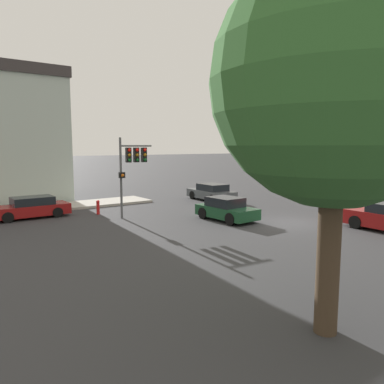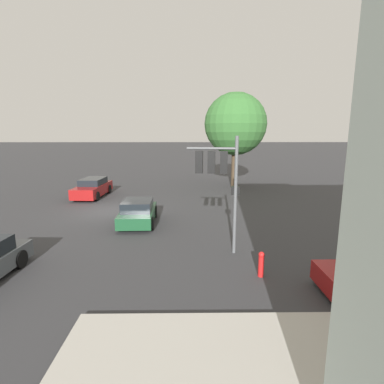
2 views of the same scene
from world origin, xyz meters
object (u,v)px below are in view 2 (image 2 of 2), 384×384
Objects in this scene: crossing_car_0 at (138,212)px; crossing_car_2 at (93,188)px; fire_hydrant at (261,263)px; traffic_signal at (218,171)px; street_tree at (235,124)px.

crossing_car_2 reaches higher than crossing_car_0.
fire_hydrant is (13.74, 10.18, -0.21)m from crossing_car_2.
crossing_car_2 is 17.10m from fire_hydrant.
traffic_signal reaches higher than fire_hydrant.
crossing_car_0 is at bearing -139.78° from fire_hydrant.
crossing_car_0 is 0.80× the size of crossing_car_2.
crossing_car_0 reaches higher than fire_hydrant.
fire_hydrant is at bearing -141.41° from crossing_car_0.
street_tree reaches higher than crossing_car_0.
street_tree is 18.73m from fire_hydrant.
traffic_signal is 5.32× the size of fire_hydrant.
crossing_car_0 is (11.52, -7.10, -5.13)m from street_tree.
street_tree is 13.59m from crossing_car_2.
crossing_car_0 is at bearing 35.67° from crossing_car_2.
street_tree is 16.06m from traffic_signal.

